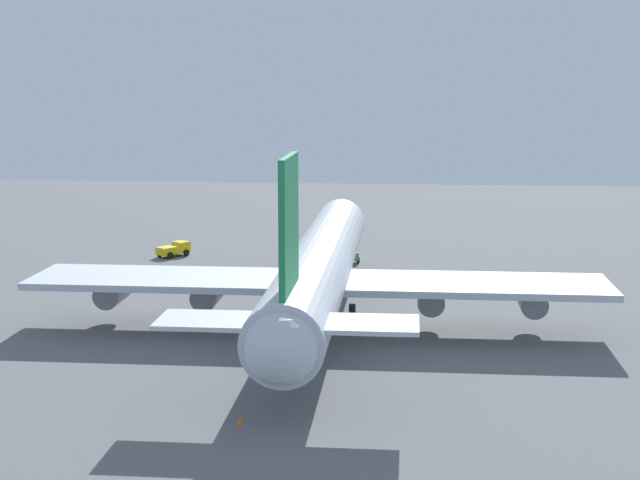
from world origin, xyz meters
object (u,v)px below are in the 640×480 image
object	(u,v)px
catering_truck	(348,254)
safety_cone_tail	(240,419)
cargo_airplane	(320,268)
baggage_tug	(174,249)
safety_cone_nose	(342,264)

from	to	relation	value
catering_truck	safety_cone_tail	world-z (taller)	catering_truck
cargo_airplane	safety_cone_tail	world-z (taller)	cargo_airplane
baggage_tug	safety_cone_tail	xyz separation A→B (m)	(-67.39, -21.54, -0.75)
catering_truck	safety_cone_nose	distance (m)	4.38
baggage_tug	cargo_airplane	bearing A→B (deg)	-146.11
cargo_airplane	safety_cone_nose	xyz separation A→B (m)	(31.01, -0.21, -5.60)
baggage_tug	safety_cone_nose	size ratio (longest dim) A/B	6.54
cargo_airplane	catering_truck	world-z (taller)	cargo_airplane
safety_cone_nose	safety_cone_tail	distance (m)	61.58
baggage_tug	safety_cone_tail	size ratio (longest dim) A/B	7.75
cargo_airplane	baggage_tug	xyz separation A→B (m)	(36.91, 24.79, -4.92)
catering_truck	cargo_airplane	bearing A→B (deg)	178.74
catering_truck	safety_cone_tail	xyz separation A→B (m)	(-65.77, 4.03, -0.72)
cargo_airplane	baggage_tug	distance (m)	44.74
cargo_airplane	baggage_tug	bearing A→B (deg)	33.89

